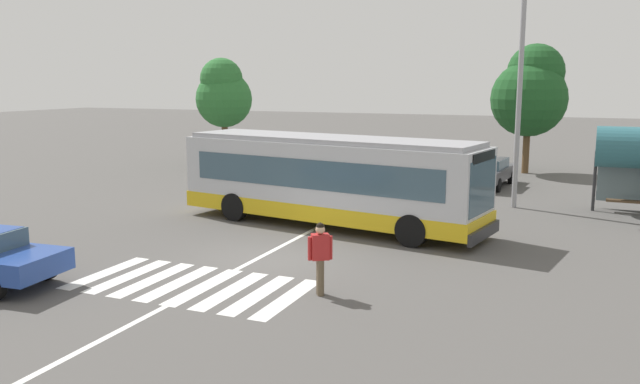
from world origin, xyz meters
TOP-DOWN VIEW (x-y plane):
  - ground_plane at (0.00, 0.00)m, footprint 160.00×160.00m
  - city_transit_bus at (-0.03, 4.61)m, footprint 11.25×4.38m
  - pedestrian_crossing_street at (2.56, -2.31)m, footprint 0.50×0.44m
  - parked_car_white at (-4.52, 14.81)m, footprint 2.17×4.63m
  - parked_car_red at (-1.74, 15.08)m, footprint 2.07×4.60m
  - parked_car_black at (0.84, 15.01)m, footprint 1.95×4.54m
  - parked_car_charcoal at (3.66, 15.24)m, footprint 2.20×4.64m
  - twin_arm_street_lamp at (5.45, 10.43)m, footprint 5.29×0.32m
  - background_tree_left at (-11.66, 16.92)m, footprint 3.24×3.24m
  - background_tree_right at (4.93, 20.80)m, footprint 4.00×4.00m
  - crosswalk_painted_stripes at (-0.63, -2.87)m, footprint 5.69×3.01m
  - lane_center_line at (-0.27, 2.00)m, footprint 0.16×24.00m

SIDE VIEW (x-z plane):
  - ground_plane at x=0.00m, z-range 0.00..0.00m
  - lane_center_line at x=-0.27m, z-range 0.00..0.01m
  - crosswalk_painted_stripes at x=-0.63m, z-range 0.00..0.01m
  - parked_car_white at x=-4.52m, z-range 0.09..1.44m
  - parked_car_red at x=-1.74m, z-range 0.09..1.44m
  - parked_car_black at x=0.84m, z-range 0.09..1.44m
  - parked_car_charcoal at x=3.66m, z-range 0.09..1.44m
  - pedestrian_crossing_street at x=2.56m, z-range 0.11..1.83m
  - city_transit_bus at x=-0.03m, z-range 0.06..3.12m
  - background_tree_left at x=-11.66m, z-range 1.08..7.31m
  - background_tree_right at x=4.93m, z-range 0.94..7.83m
  - twin_arm_street_lamp at x=5.45m, z-range 1.09..10.13m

